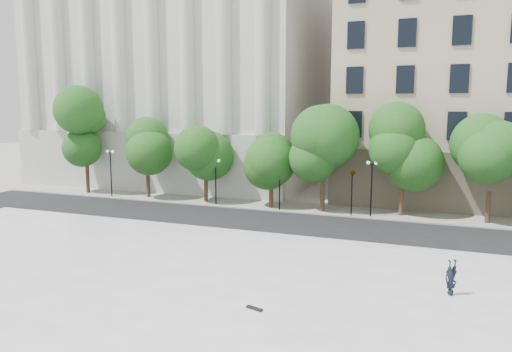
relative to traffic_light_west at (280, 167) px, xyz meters
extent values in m
plane|color=#B8B5AE|center=(1.27, -22.30, -3.71)|extent=(160.00, 160.00, 0.00)
cube|color=white|center=(1.27, -19.30, -3.49)|extent=(44.00, 22.00, 0.45)
cube|color=black|center=(1.27, -4.30, -3.70)|extent=(60.00, 8.00, 0.02)
cube|color=#B4B0A6|center=(1.27, 1.70, -3.65)|extent=(60.00, 4.00, 0.12)
cube|color=#B7B7B3|center=(-15.73, 16.70, 8.79)|extent=(30.00, 26.00, 25.00)
cylinder|color=black|center=(0.00, 0.00, -1.96)|extent=(0.10, 0.10, 3.50)
imported|color=black|center=(0.00, 0.00, 0.14)|extent=(0.96, 1.80, 0.71)
cylinder|color=black|center=(5.90, 0.00, -1.96)|extent=(0.10, 0.10, 3.50)
imported|color=black|center=(5.90, 0.00, 0.16)|extent=(0.97, 1.87, 0.74)
imported|color=black|center=(12.99, -15.58, -3.04)|extent=(1.41, 1.65, 0.44)
cube|color=black|center=(5.42, -20.07, -3.22)|extent=(0.79, 0.41, 0.08)
cylinder|color=#382619|center=(-20.05, 1.01, -2.11)|extent=(0.36, 0.36, 3.21)
sphere|color=#154B15|center=(-20.05, 1.01, 2.24)|extent=(4.05, 4.05, 4.05)
cylinder|color=#382619|center=(-13.33, 1.25, -2.15)|extent=(0.36, 0.36, 3.12)
sphere|color=#154B15|center=(-13.33, 1.25, 2.08)|extent=(3.71, 3.71, 3.71)
cylinder|color=#382619|center=(-7.29, 1.18, -2.47)|extent=(0.36, 0.36, 2.49)
sphere|color=#154B15|center=(-7.29, 1.18, 0.91)|extent=(4.00, 4.00, 4.00)
cylinder|color=#382619|center=(-1.04, 0.89, -2.51)|extent=(0.36, 0.36, 2.41)
sphere|color=#154B15|center=(-1.04, 0.89, 0.76)|extent=(3.77, 3.77, 3.77)
cylinder|color=#382619|center=(3.42, 0.76, -2.11)|extent=(0.36, 0.36, 3.20)
sphere|color=#154B15|center=(3.42, 0.76, 2.23)|extent=(4.59, 4.59, 4.59)
cylinder|color=#382619|center=(9.52, 1.55, -2.15)|extent=(0.36, 0.36, 3.13)
sphere|color=#154B15|center=(9.52, 1.55, 2.09)|extent=(4.20, 4.20, 4.20)
cylinder|color=#382619|center=(15.69, 1.22, -2.51)|extent=(0.36, 0.36, 2.41)
sphere|color=#154B15|center=(15.69, 1.22, 0.76)|extent=(4.53, 4.53, 4.53)
cylinder|color=black|center=(-16.75, 0.30, -1.59)|extent=(0.12, 0.12, 4.25)
cube|color=black|center=(-16.75, 0.30, 0.53)|extent=(0.60, 0.06, 0.06)
sphere|color=white|center=(-17.05, 0.30, 0.63)|extent=(0.28, 0.28, 0.28)
sphere|color=white|center=(-16.45, 0.30, 0.63)|extent=(0.28, 0.28, 0.28)
cylinder|color=black|center=(-5.89, 0.30, -1.79)|extent=(0.12, 0.12, 3.85)
cube|color=black|center=(-5.89, 0.30, 0.13)|extent=(0.60, 0.06, 0.06)
sphere|color=white|center=(-6.19, 0.30, 0.23)|extent=(0.28, 0.28, 0.28)
sphere|color=white|center=(-5.59, 0.30, 0.23)|extent=(0.28, 0.28, 0.28)
cylinder|color=black|center=(7.35, 0.30, -1.61)|extent=(0.12, 0.12, 4.20)
cube|color=black|center=(7.35, 0.30, 0.49)|extent=(0.60, 0.06, 0.06)
sphere|color=white|center=(7.05, 0.30, 0.59)|extent=(0.28, 0.28, 0.28)
sphere|color=white|center=(7.65, 0.30, 0.59)|extent=(0.28, 0.28, 0.28)
camera|label=1|loc=(12.34, -38.31, 5.17)|focal=35.00mm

